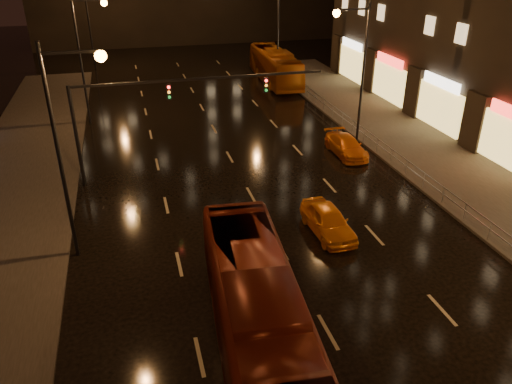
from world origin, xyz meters
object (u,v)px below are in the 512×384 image
at_px(bus_red, 257,312).
at_px(taxi_far, 346,146).
at_px(taxi_near, 328,221).
at_px(bus_curb, 275,66).

distance_m(bus_red, taxi_far, 19.72).
bearing_deg(taxi_far, taxi_near, -119.81).
xyz_separation_m(bus_red, taxi_near, (5.60, 6.89, -0.95)).
relative_size(bus_curb, taxi_far, 2.70).
bearing_deg(bus_red, bus_curb, 77.04).
xyz_separation_m(bus_curb, taxi_near, (-6.26, -30.13, -0.95)).
distance_m(bus_red, taxi_near, 8.93).
bearing_deg(taxi_far, bus_red, -124.38).
bearing_deg(bus_curb, bus_red, -105.82).
xyz_separation_m(bus_red, taxi_far, (10.86, 16.43, -1.03)).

